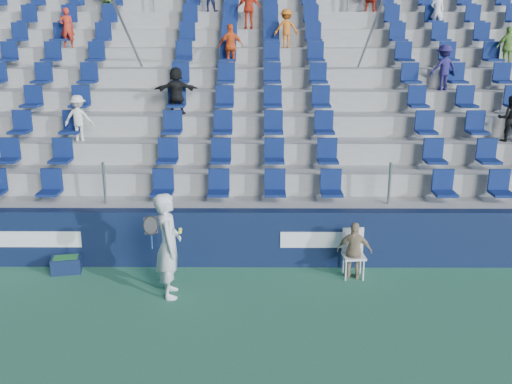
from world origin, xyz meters
TOP-DOWN VIEW (x-y plane):
  - ground at (0.00, 0.00)m, footprint 70.00×70.00m
  - sponsor_wall at (0.00, 3.15)m, footprint 24.00×0.32m
  - grandstand at (-0.00, 8.24)m, footprint 24.00×8.17m
  - tennis_player at (-1.40, 1.75)m, footprint 0.70×0.79m
  - line_judge_chair at (2.14, 2.65)m, footprint 0.46×0.47m
  - line_judge at (2.14, 2.50)m, footprint 0.73×0.43m
  - ball_bin at (-3.67, 2.75)m, footprint 0.64×0.48m

SIDE VIEW (x-z plane):
  - ground at x=0.00m, z-range 0.00..0.00m
  - ball_bin at x=-3.67m, z-range 0.01..0.34m
  - line_judge_chair at x=2.14m, z-range 0.07..1.04m
  - line_judge at x=2.14m, z-range 0.00..1.17m
  - sponsor_wall at x=0.00m, z-range 0.00..1.20m
  - tennis_player at x=-1.40m, z-range 0.00..1.99m
  - grandstand at x=0.00m, z-range -1.18..5.45m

